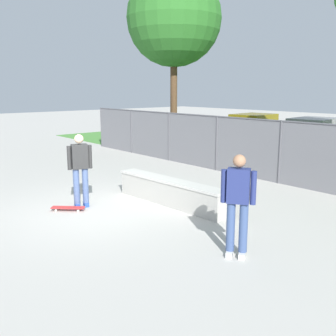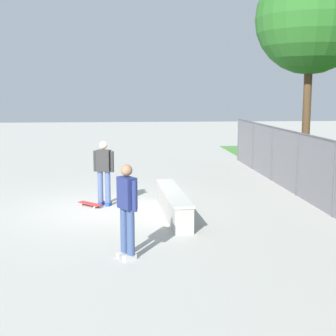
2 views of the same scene
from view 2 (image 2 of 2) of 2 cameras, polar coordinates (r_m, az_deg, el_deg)
The scene contains 7 objects.
ground_plane at distance 13.16m, azimuth -7.05°, elevation -4.92°, with size 80.00×80.00×0.00m, color #ADAAA3.
concrete_ledge at distance 12.34m, azimuth 0.61°, elevation -4.22°, with size 3.51×0.65×0.65m.
skateboarder at distance 13.41m, azimuth -7.67°, elevation -0.28°, with size 0.37×0.57×1.82m.
skateboard at distance 13.56m, azimuth -9.29°, elevation -4.24°, with size 0.70×0.71×0.09m.
chainlink_fence at distance 13.96m, azimuth 17.08°, elevation -0.02°, with size 18.37×0.07×1.96m.
tree_near_left at distance 20.15m, azimuth 16.66°, elevation 16.67°, with size 4.28×4.28×8.14m.
bystander at distance 9.08m, azimuth -4.91°, elevation -4.65°, with size 0.52×0.42×1.82m.
Camera 2 is at (12.77, 0.50, 3.13)m, focal length 51.10 mm.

